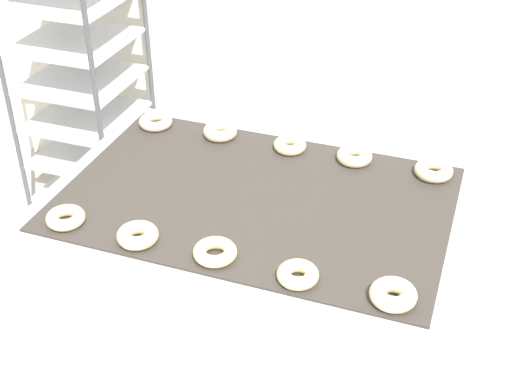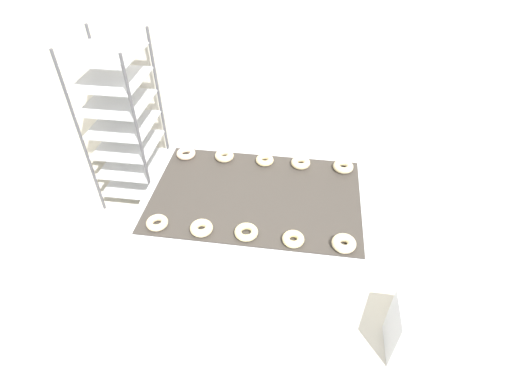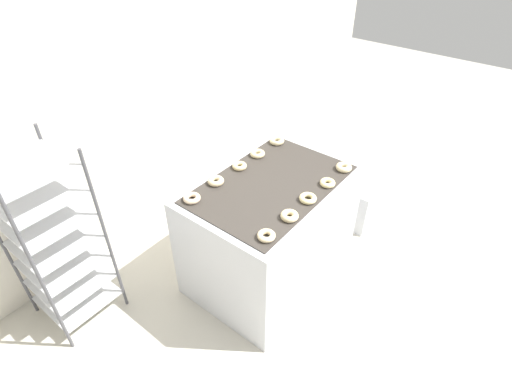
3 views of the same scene
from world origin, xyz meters
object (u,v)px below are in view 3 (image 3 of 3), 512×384
Objects in this scene: donut_far_right at (258,154)px; glaze_bin at (359,206)px; donut_near_left at (290,216)px; donut_near_rightmost at (344,167)px; donut_near_right at (328,183)px; donut_near_leftmost at (266,236)px; donut_near_center at (308,198)px; fryer_machine at (270,231)px; donut_far_center at (240,166)px; baking_rack_cart at (55,240)px; donut_far_left at (216,181)px; donut_far_rightmost at (277,141)px; donut_far_leftmost at (192,198)px.

glaze_bin is at bearing -37.65° from donut_far_right.
donut_near_left is 0.76m from donut_near_rightmost.
donut_near_leftmost is at bearing 178.82° from donut_near_right.
donut_near_rightmost is at bearing -1.24° from donut_near_center.
glaze_bin is at bearing 2.04° from donut_near_right.
donut_near_center is at bearing 1.70° from donut_near_left.
donut_far_center is (0.01, 0.33, 0.51)m from fryer_machine.
donut_far_right is (0.25, 0.33, 0.51)m from fryer_machine.
donut_near_rightmost is (1.80, -1.32, 0.24)m from baking_rack_cart.
fryer_machine is 10.67× the size of donut_far_left.
donut_far_right is (1.53, -0.65, 0.23)m from baking_rack_cart.
donut_near_left is at bearing -51.91° from baking_rack_cart.
fryer_machine is at bearing 88.92° from donut_near_center.
donut_far_right is at bearing 0.29° from donut_far_center.
donut_far_right is 0.96× the size of donut_far_rightmost.
donut_far_rightmost is (0.77, 0.67, -0.00)m from donut_near_left.
donut_far_left is at bearing 111.00° from donut_near_center.
donut_far_rightmost is at bearing -0.57° from donut_far_left.
donut_far_center is at bearing 88.05° from fryer_machine.
donut_near_center and donut_far_center have the same top height.
donut_far_left is (-1.35, 0.65, 0.78)m from glaze_bin.
glaze_bin is 3.43× the size of donut_far_rightmost.
donut_far_rightmost is at bearing 67.78° from donut_near_right.
donut_near_leftmost is at bearing -127.94° from donut_far_center.
baking_rack_cart is 12.04× the size of donut_near_left.
baking_rack_cart is 12.78× the size of donut_near_right.
donut_near_rightmost is 1.01× the size of donut_far_left.
donut_near_right reaches higher than fryer_machine.
donut_far_leftmost is (0.76, -0.65, 0.23)m from baking_rack_cart.
donut_far_center is at bearing 52.06° from donut_near_leftmost.
donut_near_right is at bearing -53.23° from donut_far_left.
donut_far_rightmost is at bearing 51.25° from donut_near_center.
donut_near_left reaches higher than donut_far_rightmost.
donut_near_left is 1.06× the size of donut_near_right.
donut_far_left is at bearing 126.77° from donut_near_right.
glaze_bin is at bearing -21.79° from donut_far_leftmost.
fryer_machine is 11.44× the size of donut_near_right.
donut_far_leftmost is at bearing 148.06° from fryer_machine.
donut_near_right is 0.73m from donut_far_rightmost.
donut_far_right is at bearing 179.42° from donut_far_rightmost.
donut_far_right is (0.50, 0.67, -0.00)m from donut_near_left.
donut_near_rightmost reaches higher than donut_far_center.
donut_near_leftmost is at bearing -88.18° from donut_far_leftmost.
donut_near_rightmost is (0.52, -0.01, 0.00)m from donut_near_center.
fryer_machine is 0.90× the size of baking_rack_cart.
donut_near_rightmost is at bearing -68.65° from donut_far_right.
donut_near_leftmost and donut_near_center have the same top height.
donut_near_leftmost is 0.75m from donut_near_right.
donut_near_right is 1.00× the size of donut_far_center.
donut_near_left reaches higher than donut_near_center.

